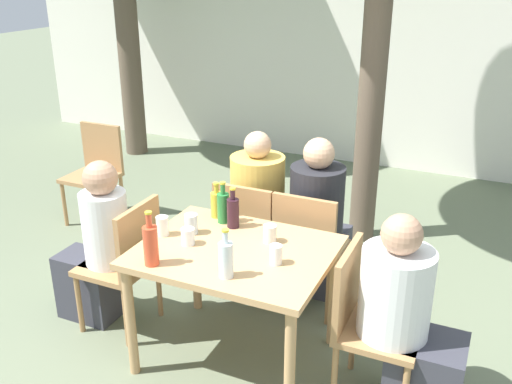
# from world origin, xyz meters

# --- Properties ---
(ground_plane) EXTENTS (30.00, 30.00, 0.00)m
(ground_plane) POSITION_xyz_m (0.00, 0.00, 0.00)
(ground_plane) COLOR #667056
(cafe_building_wall) EXTENTS (10.00, 0.08, 2.80)m
(cafe_building_wall) POSITION_xyz_m (0.00, 4.03, 1.40)
(cafe_building_wall) COLOR white
(cafe_building_wall) RESTS_ON ground_plane
(dining_table_front) EXTENTS (1.13, 0.89, 0.77)m
(dining_table_front) POSITION_xyz_m (0.00, 0.00, 0.67)
(dining_table_front) COLOR tan
(dining_table_front) RESTS_ON ground_plane
(patio_chair_0) EXTENTS (0.44, 0.44, 0.92)m
(patio_chair_0) POSITION_xyz_m (-0.80, 0.00, 0.53)
(patio_chair_0) COLOR #A87A4C
(patio_chair_0) RESTS_ON ground_plane
(patio_chair_1) EXTENTS (0.44, 0.44, 0.92)m
(patio_chair_1) POSITION_xyz_m (0.80, 0.00, 0.53)
(patio_chair_1) COLOR #A87A4C
(patio_chair_1) RESTS_ON ground_plane
(patio_chair_2) EXTENTS (0.44, 0.44, 0.92)m
(patio_chair_2) POSITION_xyz_m (-0.23, 0.68, 0.53)
(patio_chair_2) COLOR #A87A4C
(patio_chair_2) RESTS_ON ground_plane
(patio_chair_3) EXTENTS (0.44, 0.44, 0.92)m
(patio_chair_3) POSITION_xyz_m (0.23, 0.68, 0.53)
(patio_chair_3) COLOR #A87A4C
(patio_chair_3) RESTS_ON ground_plane
(patio_chair_4) EXTENTS (0.44, 0.44, 0.92)m
(patio_chair_4) POSITION_xyz_m (-2.14, 1.35, 0.53)
(patio_chair_4) COLOR #A87A4C
(patio_chair_4) RESTS_ON ground_plane
(person_seated_0) EXTENTS (0.55, 0.30, 1.18)m
(person_seated_0) POSITION_xyz_m (-1.04, -0.00, 0.53)
(person_seated_0) COLOR #383842
(person_seated_0) RESTS_ON ground_plane
(person_seated_1) EXTENTS (0.59, 0.38, 1.17)m
(person_seated_1) POSITION_xyz_m (1.03, -0.00, 0.53)
(person_seated_1) COLOR #383842
(person_seated_1) RESTS_ON ground_plane
(person_seated_2) EXTENTS (0.39, 0.60, 1.24)m
(person_seated_2) POSITION_xyz_m (-0.23, 0.91, 0.57)
(person_seated_2) COLOR #383842
(person_seated_2) RESTS_ON ground_plane
(person_seated_3) EXTENTS (0.38, 0.59, 1.25)m
(person_seated_3) POSITION_xyz_m (0.23, 0.91, 0.57)
(person_seated_3) COLOR #383842
(person_seated_3) RESTS_ON ground_plane
(soda_bottle_0) EXTENTS (0.08, 0.08, 0.32)m
(soda_bottle_0) POSITION_xyz_m (-0.34, -0.35, 0.89)
(soda_bottle_0) COLOR #DB4C2D
(soda_bottle_0) RESTS_ON dining_table_front
(water_bottle_1) EXTENTS (0.08, 0.08, 0.28)m
(water_bottle_1) POSITION_xyz_m (0.10, -0.30, 0.88)
(water_bottle_1) COLOR silver
(water_bottle_1) RESTS_ON dining_table_front
(wine_bottle_2) EXTENTS (0.08, 0.08, 0.27)m
(wine_bottle_2) POSITION_xyz_m (-0.14, 0.27, 0.87)
(wine_bottle_2) COLOR #331923
(wine_bottle_2) RESTS_ON dining_table_front
(oil_cruet_3) EXTENTS (0.08, 0.08, 0.24)m
(oil_cruet_3) POSITION_xyz_m (-0.31, 0.36, 0.86)
(oil_cruet_3) COLOR gold
(oil_cruet_3) RESTS_ON dining_table_front
(green_bottle_4) EXTENTS (0.08, 0.08, 0.28)m
(green_bottle_4) POSITION_xyz_m (-0.23, 0.30, 0.88)
(green_bottle_4) COLOR #287A38
(green_bottle_4) RESTS_ON dining_table_front
(drinking_glass_0) EXTENTS (0.08, 0.08, 0.11)m
(drinking_glass_0) POSITION_xyz_m (0.15, 0.17, 0.82)
(drinking_glass_0) COLOR silver
(drinking_glass_0) RESTS_ON dining_table_front
(drinking_glass_1) EXTENTS (0.08, 0.08, 0.10)m
(drinking_glass_1) POSITION_xyz_m (-0.28, -0.06, 0.82)
(drinking_glass_1) COLOR white
(drinking_glass_1) RESTS_ON dining_table_front
(drinking_glass_2) EXTENTS (0.08, 0.08, 0.13)m
(drinking_glass_2) POSITION_xyz_m (-0.34, 0.08, 0.83)
(drinking_glass_2) COLOR silver
(drinking_glass_2) RESTS_ON dining_table_front
(drinking_glass_3) EXTENTS (0.08, 0.08, 0.12)m
(drinking_glass_3) POSITION_xyz_m (-0.49, -0.02, 0.83)
(drinking_glass_3) COLOR silver
(drinking_glass_3) RESTS_ON dining_table_front
(drinking_glass_4) EXTENTS (0.07, 0.07, 0.11)m
(drinking_glass_4) POSITION_xyz_m (0.28, -0.06, 0.83)
(drinking_glass_4) COLOR white
(drinking_glass_4) RESTS_ON dining_table_front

